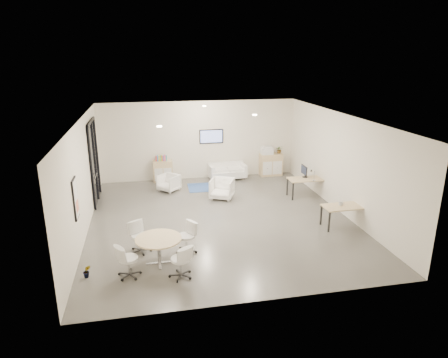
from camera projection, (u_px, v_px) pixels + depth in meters
name	position (u px, v px, depth m)	size (l,w,h in m)	color
room_shell	(220.00, 170.00, 12.16)	(9.60, 10.60, 4.80)	#4D4B47
glass_door	(94.00, 159.00, 13.78)	(0.09, 1.90, 2.85)	black
artwork	(76.00, 199.00, 9.92)	(0.05, 0.54, 1.04)	black
wall_tv	(211.00, 136.00, 16.38)	(0.98, 0.06, 0.58)	black
ceiling_spots	(208.00, 115.00, 12.42)	(3.14, 4.14, 0.03)	#FFEAC6
sideboard_left	(163.00, 171.00, 16.21)	(0.77, 0.40, 0.87)	tan
sideboard_right	(271.00, 165.00, 17.04)	(0.94, 0.46, 0.94)	tan
books	(161.00, 158.00, 16.04)	(0.45, 0.14, 0.22)	red
printer	(267.00, 150.00, 16.82)	(0.49, 0.41, 0.34)	white
loveseat	(227.00, 172.00, 16.60)	(1.55, 0.85, 0.56)	white
blue_rug	(210.00, 187.00, 15.63)	(1.66, 1.11, 0.01)	#2F4F91
armchair_left	(169.00, 182.00, 15.12)	(0.68, 0.64, 0.70)	white
armchair_right	(222.00, 188.00, 14.30)	(0.79, 0.74, 0.81)	white
desk_rear	(306.00, 180.00, 14.44)	(1.32, 0.67, 0.69)	tan
desk_front	(344.00, 208.00, 11.89)	(1.30, 0.68, 0.67)	tan
monitor	(304.00, 171.00, 14.48)	(0.20, 0.50, 0.44)	black
round_table	(159.00, 241.00, 9.76)	(1.14, 1.14, 0.69)	tan
meeting_chairs	(159.00, 249.00, 9.82)	(2.24, 2.24, 0.82)	white
plant_cabinet	(279.00, 150.00, 16.96)	(0.28, 0.32, 0.25)	#3F7F3F
plant_floor	(87.00, 275.00, 9.30)	(0.17, 0.32, 0.14)	#3F7F3F
cup	(341.00, 204.00, 11.87)	(0.13, 0.10, 0.13)	white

